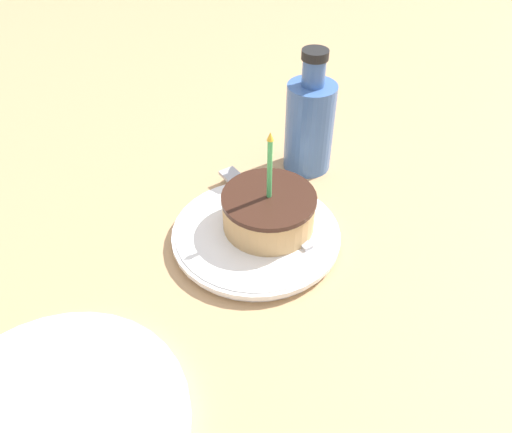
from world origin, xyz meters
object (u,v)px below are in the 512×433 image
object	(u,v)px
bottle	(310,123)
plate	(256,235)
side_plate	(51,429)
cake_slice	(269,211)
fork	(258,200)

from	to	relation	value
bottle	plate	bearing A→B (deg)	33.89
plate	bottle	world-z (taller)	bottle
bottle	side_plate	world-z (taller)	bottle
cake_slice	fork	size ratio (longest dim) A/B	0.70
plate	fork	bearing A→B (deg)	-123.46
cake_slice	bottle	bearing A→B (deg)	-142.71
plate	cake_slice	world-z (taller)	cake_slice
bottle	side_plate	distance (m)	0.49
plate	fork	size ratio (longest dim) A/B	1.09
fork	bottle	size ratio (longest dim) A/B	1.07
fork	side_plate	world-z (taller)	fork
plate	bottle	xyz separation A→B (m)	(-0.15, -0.10, 0.06)
plate	side_plate	bearing A→B (deg)	22.62
fork	plate	bearing A→B (deg)	56.54
plate	bottle	size ratio (longest dim) A/B	1.17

